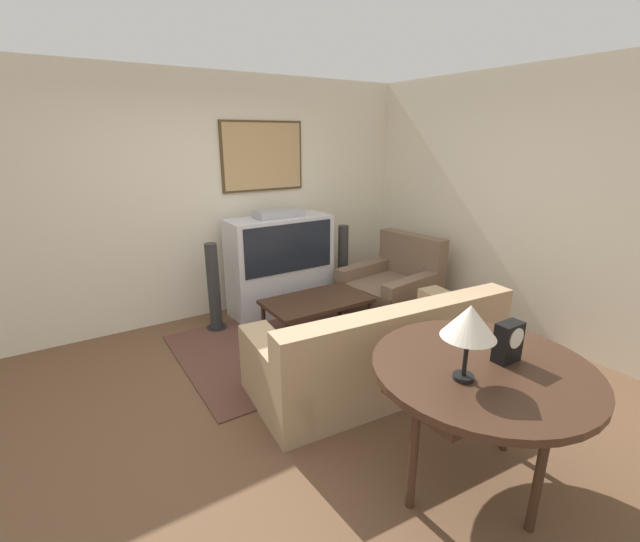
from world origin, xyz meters
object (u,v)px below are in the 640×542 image
coffee_table (317,303)px  mantel_clock (508,342)px  table_lamp (469,323)px  couch (379,354)px  speaker_tower_left (214,290)px  console_table (483,376)px  speaker_tower_right (343,265)px  tv (280,264)px  armchair (392,289)px

coffee_table → mantel_clock: 2.30m
coffee_table → table_lamp: bearing=-102.4°
mantel_clock → couch: bearing=85.8°
table_lamp → speaker_tower_left: table_lamp is taller
couch → table_lamp: (-0.45, -1.17, 0.85)m
couch → speaker_tower_left: 1.98m
console_table → speaker_tower_right: speaker_tower_right is taller
tv → mantel_clock: bearing=-92.8°
console_table → table_lamp: bearing=-172.0°
table_lamp → speaker_tower_left: 3.08m
coffee_table → console_table: bearing=-97.2°
coffee_table → speaker_tower_right: bearing=40.9°
speaker_tower_left → table_lamp: bearing=-83.5°
tv → console_table: bearing=-95.6°
tv → speaker_tower_right: bearing=-6.1°
console_table → tv: bearing=84.4°
tv → speaker_tower_left: size_ratio=1.27×
console_table → speaker_tower_right: bearing=68.7°
speaker_tower_left → couch: bearing=-66.6°
couch → mantel_clock: bearing=90.7°
couch → speaker_tower_left: speaker_tower_left is taller
armchair → speaker_tower_right: bearing=-164.4°
mantel_clock → speaker_tower_right: bearing=71.4°
table_lamp → armchair: bearing=55.0°
table_lamp → speaker_tower_right: (1.37, 2.99, -0.68)m
armchair → mantel_clock: 2.75m
couch → table_lamp: 1.51m
coffee_table → table_lamp: table_lamp is taller
couch → coffee_table: bearing=-87.4°
speaker_tower_right → couch: bearing=-116.8°
couch → console_table: 1.25m
armchair → coffee_table: armchair is taller
mantel_clock → speaker_tower_left: mantel_clock is taller
table_lamp → speaker_tower_left: size_ratio=0.43×
coffee_table → tv: bearing=88.5°
armchair → speaker_tower_left: speaker_tower_left is taller
couch → armchair: 1.68m
table_lamp → console_table: bearing=8.0°
console_table → mantel_clock: bearing=-11.6°
console_table → speaker_tower_left: speaker_tower_left is taller
speaker_tower_right → coffee_table: bearing=-139.1°
console_table → table_lamp: 0.44m
tv → table_lamp: tv is taller
coffee_table → mantel_clock: size_ratio=4.59×
table_lamp → mantel_clock: table_lamp is taller
tv → couch: bearing=-92.0°
tv → speaker_tower_right: 0.87m
tv → console_table: tv is taller
console_table → table_lamp: size_ratio=2.95×
console_table → speaker_tower_right: size_ratio=1.28×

